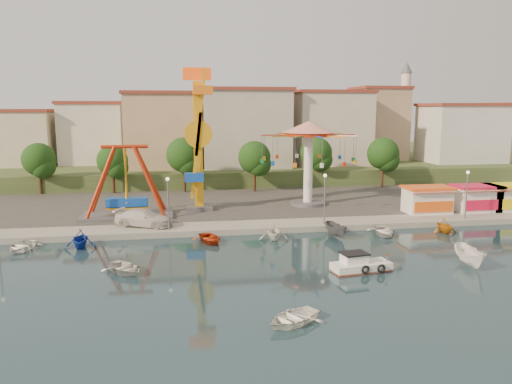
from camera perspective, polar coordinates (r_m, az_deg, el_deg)
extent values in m
plane|color=#142D37|center=(38.88, 1.95, -9.29)|extent=(200.00, 200.00, 0.00)
cube|color=#9E998E|center=(99.11, -4.97, 2.45)|extent=(200.00, 100.00, 0.60)
cube|color=#4C4944|center=(67.54, -2.95, -0.62)|extent=(90.00, 28.00, 0.01)
cube|color=#384C26|center=(103.92, -5.19, 3.45)|extent=(200.00, 60.00, 3.00)
cube|color=#59595E|center=(57.61, -14.47, -2.56)|extent=(10.00, 5.00, 0.30)
cube|color=blue|center=(57.33, -14.53, -1.14)|extent=(4.50, 1.40, 1.00)
cylinder|color=#AB270D|center=(56.54, -14.79, 5.04)|extent=(5.00, 0.40, 0.40)
cube|color=#59595E|center=(59.93, -6.49, -1.75)|extent=(3.00, 3.00, 0.50)
cube|color=orange|center=(58.94, -6.62, 5.18)|extent=(1.00, 1.00, 15.00)
cube|color=#E6450C|center=(58.89, -6.78, 13.25)|extent=(3.20, 0.50, 1.40)
cylinder|color=orange|center=(58.04, -6.62, 6.59)|extent=(3.20, 0.50, 3.20)
cube|color=orange|center=(57.78, -6.36, 9.05)|extent=(1.53, 0.35, 9.97)
cube|color=orange|center=(57.83, -6.10, 11.51)|extent=(2.20, 1.20, 1.00)
cylinder|color=#59595E|center=(62.71, 5.91, -1.28)|extent=(4.40, 4.40, 0.40)
cylinder|color=white|center=(62.05, 5.98, 2.63)|extent=(1.10, 1.10, 9.00)
cylinder|color=#AB270D|center=(61.68, 6.05, 6.59)|extent=(6.00, 6.00, 0.50)
cone|color=red|center=(61.64, 6.06, 7.43)|extent=(6.40, 6.40, 1.40)
cube|color=white|center=(60.73, 18.97, -0.96)|extent=(5.00, 3.00, 2.80)
cube|color=#E95814|center=(60.48, 19.05, 0.48)|extent=(5.40, 3.40, 0.25)
cube|color=red|center=(59.06, 19.80, -0.11)|extent=(5.00, 0.77, 0.43)
cube|color=white|center=(63.85, 23.85, -0.77)|extent=(5.00, 3.00, 2.80)
cube|color=red|center=(63.61, 23.95, 0.61)|extent=(5.40, 3.40, 0.25)
cube|color=red|center=(62.27, 24.77, 0.05)|extent=(5.00, 0.77, 0.43)
cube|color=white|center=(66.15, 26.82, -0.65)|extent=(5.00, 3.00, 2.80)
cube|color=yellow|center=(65.92, 26.92, 0.68)|extent=(5.40, 3.40, 0.25)
cylinder|color=#59595E|center=(50.00, -9.98, -1.48)|extent=(0.14, 0.14, 5.00)
cylinder|color=#59595E|center=(52.23, 7.85, -0.95)|extent=(0.14, 0.14, 5.00)
cylinder|color=#59595E|center=(58.90, 22.91, -0.43)|extent=(0.14, 0.14, 5.00)
cylinder|color=#382314|center=(76.14, -23.42, 1.12)|extent=(0.44, 0.44, 3.60)
sphere|color=black|center=(75.78, -23.58, 3.44)|extent=(4.60, 4.60, 4.60)
cylinder|color=#382314|center=(73.58, -15.99, 1.20)|extent=(0.44, 0.44, 3.40)
sphere|color=black|center=(73.23, -16.10, 3.46)|extent=(4.35, 4.35, 4.35)
cylinder|color=#382314|center=(72.59, -8.18, 1.57)|extent=(0.44, 0.44, 3.92)
sphere|color=black|center=(72.20, -8.25, 4.23)|extent=(5.02, 5.02, 5.02)
cylinder|color=#382314|center=(72.04, -0.18, 1.50)|extent=(0.44, 0.44, 3.66)
sphere|color=black|center=(71.66, -0.18, 3.99)|extent=(4.68, 4.68, 4.68)
cylinder|color=#382314|center=(77.08, 6.84, 2.02)|extent=(0.44, 0.44, 3.80)
sphere|color=black|center=(76.72, 6.89, 4.44)|extent=(4.86, 4.86, 4.86)
cylinder|color=#382314|center=(78.75, 14.22, 1.94)|extent=(0.44, 0.44, 3.77)
sphere|color=black|center=(78.40, 14.32, 4.29)|extent=(4.83, 4.83, 4.83)
cube|color=beige|center=(86.31, -27.02, 6.14)|extent=(9.26, 9.53, 11.87)
cube|color=silver|center=(88.76, -18.44, 5.71)|extent=(12.33, 9.01, 8.63)
cube|color=tan|center=(88.14, -9.91, 6.88)|extent=(11.95, 9.28, 11.23)
cube|color=beige|center=(85.98, -0.63, 6.28)|extent=(12.59, 10.50, 9.20)
cube|color=beige|center=(92.23, 7.40, 6.44)|extent=(10.75, 9.23, 9.24)
cube|color=tan|center=(95.10, 15.50, 6.86)|extent=(12.77, 10.96, 11.21)
cube|color=silver|center=(99.21, 22.14, 6.94)|extent=(8.23, 8.98, 12.36)
cube|color=beige|center=(109.91, 26.08, 5.92)|extent=(11.59, 10.93, 8.76)
cylinder|color=silver|center=(99.89, 16.60, 8.30)|extent=(1.80, 1.80, 16.00)
cylinder|color=#59595E|center=(99.94, 16.74, 11.17)|extent=(2.80, 2.80, 0.30)
cone|color=#59595E|center=(100.15, 16.85, 13.45)|extent=(2.20, 2.20, 2.00)
cube|color=white|center=(40.16, 11.91, -8.46)|extent=(4.83, 2.40, 0.83)
cube|color=#AB270D|center=(40.23, 11.90, -8.73)|extent=(4.83, 2.40, 0.15)
cube|color=white|center=(39.85, 11.15, -7.53)|extent=(2.03, 1.64, 0.83)
cube|color=black|center=(39.71, 11.17, -6.89)|extent=(2.24, 1.85, 0.11)
torus|color=black|center=(39.30, 12.41, -8.66)|extent=(0.72, 0.28, 0.70)
torus|color=black|center=(39.82, 14.13, -8.49)|extent=(0.72, 0.28, 0.70)
imported|color=silver|center=(40.19, -14.78, -8.38)|extent=(4.46, 4.66, 0.79)
imported|color=white|center=(30.37, 4.20, -14.12)|extent=(4.55, 4.21, 0.77)
imported|color=white|center=(43.87, 23.28, -6.76)|extent=(2.12, 4.39, 1.63)
imported|color=silver|center=(52.34, -12.71, -2.90)|extent=(6.43, 4.58, 1.73)
imported|color=white|center=(49.46, -25.25, -5.61)|extent=(3.43, 4.28, 0.79)
imported|color=#122D9F|center=(48.16, -19.44, -5.05)|extent=(2.99, 3.41, 1.72)
imported|color=#B5310E|center=(47.57, -5.31, -5.30)|extent=(3.59, 4.32, 0.77)
imported|color=white|center=(48.24, 2.05, -4.49)|extent=(3.25, 3.61, 1.69)
imported|color=#525257|center=(49.83, 9.14, -4.30)|extent=(1.94, 3.86, 1.42)
imported|color=silver|center=(51.65, 14.38, -4.33)|extent=(3.52, 4.43, 0.83)
imported|color=orange|center=(54.48, 20.71, -3.59)|extent=(2.51, 2.88, 1.47)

